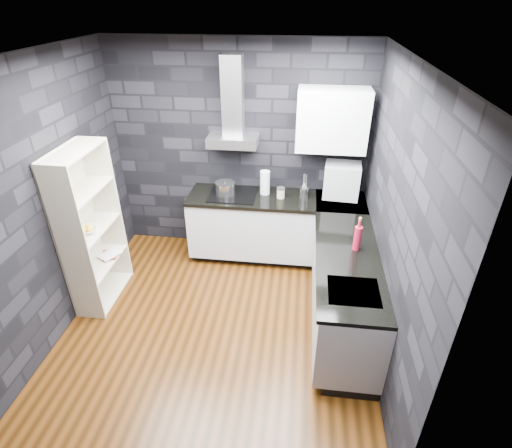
% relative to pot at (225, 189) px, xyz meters
% --- Properties ---
extents(ground, '(3.20, 3.20, 0.00)m').
position_rel_pot_xyz_m(ground, '(0.14, -1.29, -0.98)').
color(ground, '#48250A').
extents(ceiling, '(3.20, 3.20, 0.00)m').
position_rel_pot_xyz_m(ceiling, '(0.14, -1.29, 1.72)').
color(ceiling, silver).
extents(wall_back, '(3.20, 0.05, 2.70)m').
position_rel_pot_xyz_m(wall_back, '(0.14, 0.33, 0.37)').
color(wall_back, black).
rests_on(wall_back, ground).
extents(wall_front, '(3.20, 0.05, 2.70)m').
position_rel_pot_xyz_m(wall_front, '(0.14, -2.92, 0.37)').
color(wall_front, black).
rests_on(wall_front, ground).
extents(wall_left, '(0.05, 3.20, 2.70)m').
position_rel_pot_xyz_m(wall_left, '(-1.49, -1.29, 0.37)').
color(wall_left, black).
rests_on(wall_left, ground).
extents(wall_right, '(0.05, 3.20, 2.70)m').
position_rel_pot_xyz_m(wall_right, '(1.76, -1.29, 0.37)').
color(wall_right, black).
rests_on(wall_right, ground).
extents(toekick_back, '(2.18, 0.50, 0.10)m').
position_rel_pot_xyz_m(toekick_back, '(0.64, 0.05, -0.93)').
color(toekick_back, black).
rests_on(toekick_back, ground).
extents(toekick_right, '(0.50, 1.78, 0.10)m').
position_rel_pot_xyz_m(toekick_right, '(1.48, -1.19, -0.93)').
color(toekick_right, black).
rests_on(toekick_right, ground).
extents(counter_back_cab, '(2.20, 0.60, 0.76)m').
position_rel_pot_xyz_m(counter_back_cab, '(0.64, 0.01, -0.50)').
color(counter_back_cab, '#BBBBC0').
rests_on(counter_back_cab, ground).
extents(counter_right_cab, '(0.60, 1.80, 0.76)m').
position_rel_pot_xyz_m(counter_right_cab, '(1.44, -1.19, -0.50)').
color(counter_right_cab, '#BBBBC0').
rests_on(counter_right_cab, ground).
extents(counter_back_top, '(2.20, 0.62, 0.04)m').
position_rel_pot_xyz_m(counter_back_top, '(0.64, -0.00, -0.10)').
color(counter_back_top, black).
rests_on(counter_back_top, counter_back_cab).
extents(counter_right_top, '(0.62, 1.80, 0.04)m').
position_rel_pot_xyz_m(counter_right_top, '(1.43, -1.19, -0.10)').
color(counter_right_top, black).
rests_on(counter_right_top, counter_right_cab).
extents(counter_corner_top, '(0.62, 0.62, 0.04)m').
position_rel_pot_xyz_m(counter_corner_top, '(1.44, 0.01, -0.10)').
color(counter_corner_top, black).
rests_on(counter_corner_top, counter_right_cab).
extents(hood_body, '(0.60, 0.34, 0.12)m').
position_rel_pot_xyz_m(hood_body, '(0.09, 0.14, 0.58)').
color(hood_body, '#B2B1B6').
rests_on(hood_body, wall_back).
extents(hood_chimney, '(0.24, 0.20, 0.90)m').
position_rel_pot_xyz_m(hood_chimney, '(0.09, 0.21, 1.09)').
color(hood_chimney, '#B2B1B6').
rests_on(hood_chimney, hood_body).
extents(upper_cabinet, '(0.80, 0.35, 0.70)m').
position_rel_pot_xyz_m(upper_cabinet, '(1.24, 0.13, 0.87)').
color(upper_cabinet, white).
rests_on(upper_cabinet, wall_back).
extents(cooktop, '(0.58, 0.50, 0.01)m').
position_rel_pot_xyz_m(cooktop, '(0.09, 0.01, -0.08)').
color(cooktop, black).
rests_on(cooktop, counter_back_top).
extents(sink_rim, '(0.44, 0.40, 0.01)m').
position_rel_pot_xyz_m(sink_rim, '(1.44, -1.69, -0.09)').
color(sink_rim, '#B2B1B6').
rests_on(sink_rim, counter_right_top).
extents(pot, '(0.28, 0.28, 0.14)m').
position_rel_pot_xyz_m(pot, '(0.00, 0.00, 0.00)').
color(pot, silver).
rests_on(pot, cooktop).
extents(glass_vase, '(0.14, 0.14, 0.30)m').
position_rel_pot_xyz_m(glass_vase, '(0.49, 0.10, 0.07)').
color(glass_vase, silver).
rests_on(glass_vase, counter_back_top).
extents(storage_jar, '(0.12, 0.12, 0.12)m').
position_rel_pot_xyz_m(storage_jar, '(0.69, 0.00, -0.02)').
color(storage_jar, '#C3B783').
rests_on(storage_jar, counter_back_top).
extents(utensil_crock, '(0.14, 0.14, 0.14)m').
position_rel_pot_xyz_m(utensil_crock, '(0.98, 0.03, -0.01)').
color(utensil_crock, silver).
rests_on(utensil_crock, counter_back_top).
extents(appliance_garage, '(0.44, 0.36, 0.42)m').
position_rel_pot_xyz_m(appliance_garage, '(1.42, 0.11, 0.14)').
color(appliance_garage, '#ADAFB4').
rests_on(appliance_garage, counter_back_top).
extents(red_bottle, '(0.09, 0.09, 0.25)m').
position_rel_pot_xyz_m(red_bottle, '(1.51, -1.04, 0.05)').
color(red_bottle, maroon).
rests_on(red_bottle, counter_right_top).
extents(bookshelf, '(0.36, 0.81, 1.80)m').
position_rel_pot_xyz_m(bookshelf, '(-1.28, -1.01, -0.08)').
color(bookshelf, beige).
rests_on(bookshelf, ground).
extents(fruit_bowl, '(0.26, 0.26, 0.05)m').
position_rel_pot_xyz_m(fruit_bowl, '(-1.28, -1.08, -0.05)').
color(fruit_bowl, white).
rests_on(fruit_bowl, bookshelf).
extents(book_red, '(0.15, 0.08, 0.21)m').
position_rel_pot_xyz_m(book_red, '(-1.29, -0.89, -0.41)').
color(book_red, maroon).
rests_on(book_red, bookshelf).
extents(book_second, '(0.16, 0.10, 0.24)m').
position_rel_pot_xyz_m(book_second, '(-1.28, -0.82, -0.39)').
color(book_second, '#B2B2B2').
rests_on(book_second, bookshelf).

